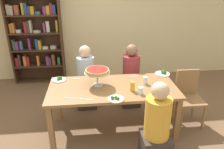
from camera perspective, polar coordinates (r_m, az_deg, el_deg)
The scene contains 19 objects.
ground_plane at distance 3.58m, azimuth 0.18°, elevation -13.85°, with size 12.00×12.00×0.00m, color brown.
rear_partition at distance 5.10m, azimuth -2.60°, elevation 14.74°, with size 8.00×0.12×2.80m, color beige.
dining_table at distance 3.22m, azimuth 0.19°, elevation -4.55°, with size 1.83×0.87×0.74m.
bookshelf at distance 5.08m, azimuth -19.26°, elevation 10.38°, with size 1.10×0.30×2.21m.
diner_far_right at distance 4.00m, azimuth 4.84°, elevation -1.42°, with size 0.34×0.34×1.15m.
diner_near_right at distance 2.76m, azimuth 11.28°, elevation -14.43°, with size 0.34×0.34×1.15m.
diner_far_left at distance 3.95m, azimuth -6.60°, elevation -1.85°, with size 0.34×0.34×1.15m.
chair_head_east at distance 3.70m, azimuth 19.01°, elevation -4.99°, with size 0.40×0.40×0.87m.
deep_dish_pizza_stand at distance 3.15m, azimuth -3.83°, elevation 0.71°, with size 0.37×0.37×0.25m.
salad_plate_near_diner at distance 2.85m, azimuth 0.87°, elevation -6.22°, with size 0.21×0.21×0.06m.
salad_plate_far_diner at distance 3.47m, azimuth -13.45°, elevation -1.17°, with size 0.22×0.22×0.07m.
salad_plate_spare at distance 3.68m, azimuth 12.95°, elevation 0.35°, with size 0.24×0.24×0.07m.
beer_glass_amber_tall at distance 3.06m, azimuth 5.30°, elevation -3.05°, with size 0.07×0.07×0.14m, color gold.
water_glass_clear_near at distance 3.29m, azimuth 8.55°, elevation -1.52°, with size 0.07×0.07×0.11m, color white.
water_glass_clear_far at distance 2.99m, azimuth 7.33°, elevation -4.14°, with size 0.07×0.07×0.10m, color white.
cutlery_fork_near at distance 3.47m, azimuth -9.38°, elevation -1.12°, with size 0.18×0.02×0.01m, color silver.
cutlery_knife_near at distance 2.93m, azimuth -10.54°, elevation -6.03°, with size 0.18×0.02×0.01m, color silver.
cutlery_fork_far at distance 3.53m, azimuth 5.67°, elevation -0.49°, with size 0.18×0.02×0.01m, color silver.
cutlery_knife_far at distance 2.88m, azimuth -6.59°, elevation -6.38°, with size 0.18×0.02×0.01m, color silver.
Camera 1 is at (-0.31, -2.83, 2.16)m, focal length 35.56 mm.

